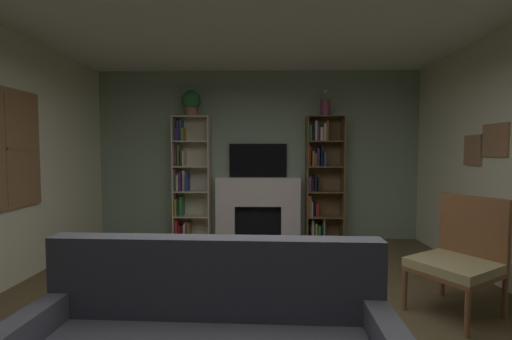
# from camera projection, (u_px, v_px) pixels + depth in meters

# --- Properties ---
(ground_plane) EXTENTS (7.49, 7.49, 0.00)m
(ground_plane) POSITION_uv_depth(u_px,v_px,m) (253.00, 337.00, 2.76)
(ground_plane) COLOR brown
(wall_back_accent) EXTENTS (5.41, 0.06, 2.79)m
(wall_back_accent) POSITION_uv_depth(u_px,v_px,m) (258.00, 156.00, 5.83)
(wall_back_accent) COLOR gray
(wall_back_accent) RESTS_ON ground_plane
(fireplace) EXTENTS (1.48, 0.52, 1.04)m
(fireplace) POSITION_uv_depth(u_px,v_px,m) (258.00, 207.00, 5.73)
(fireplace) COLOR white
(fireplace) RESTS_ON ground_plane
(tv) EXTENTS (0.94, 0.06, 0.55)m
(tv) POSITION_uv_depth(u_px,v_px,m) (258.00, 160.00, 5.77)
(tv) COLOR black
(tv) RESTS_ON fireplace
(bookshelf_left) EXTENTS (0.59, 0.31, 2.03)m
(bookshelf_left) POSITION_uv_depth(u_px,v_px,m) (188.00, 182.00, 5.73)
(bookshelf_left) COLOR beige
(bookshelf_left) RESTS_ON ground_plane
(bookshelf_right) EXTENTS (0.59, 0.32, 2.03)m
(bookshelf_right) POSITION_uv_depth(u_px,v_px,m) (320.00, 179.00, 5.68)
(bookshelf_right) COLOR brown
(bookshelf_right) RESTS_ON ground_plane
(potted_plant) EXTENTS (0.31, 0.31, 0.41)m
(potted_plant) POSITION_uv_depth(u_px,v_px,m) (191.00, 102.00, 5.62)
(potted_plant) COLOR #AE7051
(potted_plant) RESTS_ON bookshelf_left
(vase_with_flowers) EXTENTS (0.15, 0.15, 0.42)m
(vase_with_flowers) POSITION_uv_depth(u_px,v_px,m) (325.00, 107.00, 5.59)
(vase_with_flowers) COLOR #843352
(vase_with_flowers) RESTS_ON bookshelf_right
(armchair) EXTENTS (0.87, 0.86, 1.05)m
(armchair) POSITION_uv_depth(u_px,v_px,m) (460.00, 256.00, 3.18)
(armchair) COLOR brown
(armchair) RESTS_ON ground_plane
(coffee_table) EXTENTS (0.74, 0.46, 0.45)m
(coffee_table) POSITION_uv_depth(u_px,v_px,m) (221.00, 295.00, 2.66)
(coffee_table) COLOR brown
(coffee_table) RESTS_ON ground_plane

